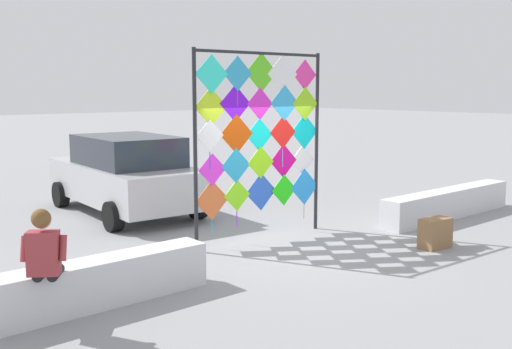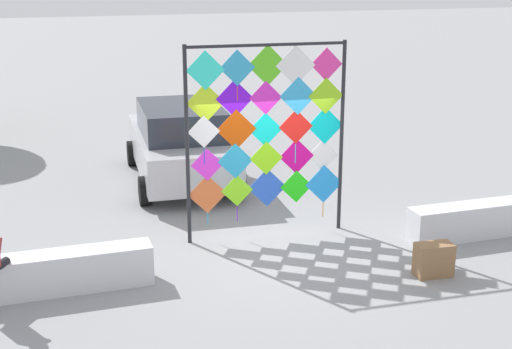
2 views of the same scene
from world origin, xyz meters
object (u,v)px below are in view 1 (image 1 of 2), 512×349
(kite_display_rack, at_px, (261,131))
(seated_vendor, at_px, (46,258))
(cardboard_box_large, at_px, (435,233))
(parked_car, at_px, (126,174))

(kite_display_rack, xyz_separation_m, seated_vendor, (-4.69, -1.53, -1.19))
(kite_display_rack, relative_size, cardboard_box_large, 5.97)
(seated_vendor, height_order, cardboard_box_large, seated_vendor)
(parked_car, height_order, cardboard_box_large, parked_car)
(seated_vendor, height_order, parked_car, parked_car)
(seated_vendor, bearing_deg, cardboard_box_large, -8.34)
(seated_vendor, xyz_separation_m, cardboard_box_large, (6.66, -0.98, -0.59))
(seated_vendor, xyz_separation_m, parked_car, (3.94, 5.38, 0.04))
(kite_display_rack, distance_m, parked_car, 4.08)
(parked_car, distance_m, cardboard_box_large, 6.94)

